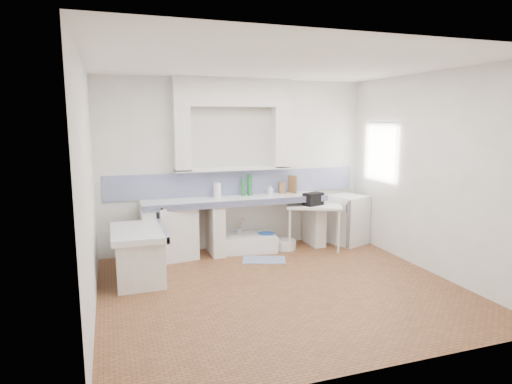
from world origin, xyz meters
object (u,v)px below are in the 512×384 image
object	(u,v)px
stove	(175,231)
sink	(245,244)
fridge	(348,220)
side_table	(314,227)

from	to	relation	value
stove	sink	bearing A→B (deg)	-9.58
stove	fridge	bearing A→B (deg)	-11.89
fridge	sink	bearing A→B (deg)	154.80
stove	side_table	world-z (taller)	stove
stove	fridge	xyz separation A→B (m)	(2.99, -0.15, 0.00)
side_table	fridge	bearing A→B (deg)	33.10
sink	fridge	distance (m)	1.87
stove	side_table	distance (m)	2.29
stove	fridge	distance (m)	2.99
stove	fridge	world-z (taller)	fridge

